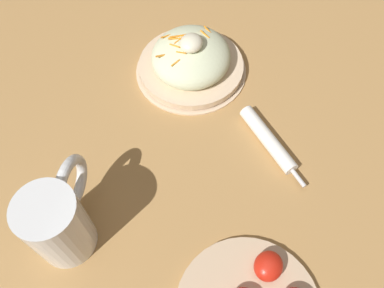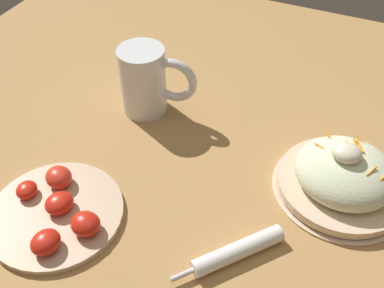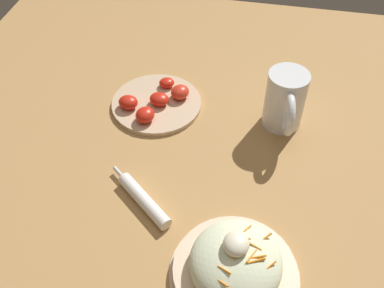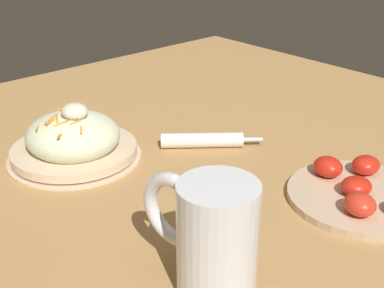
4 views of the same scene
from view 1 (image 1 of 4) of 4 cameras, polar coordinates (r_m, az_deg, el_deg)
ground_plane at (r=0.70m, az=0.12°, el=-5.23°), size 1.43×1.43×0.00m
salad_plate at (r=0.82m, az=-0.14°, el=11.95°), size 0.23×0.23×0.10m
beer_mug at (r=0.63m, az=-18.53°, el=-10.87°), size 0.16×0.09×0.14m
napkin_roll at (r=0.74m, az=10.95°, el=0.60°), size 0.13×0.15×0.03m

